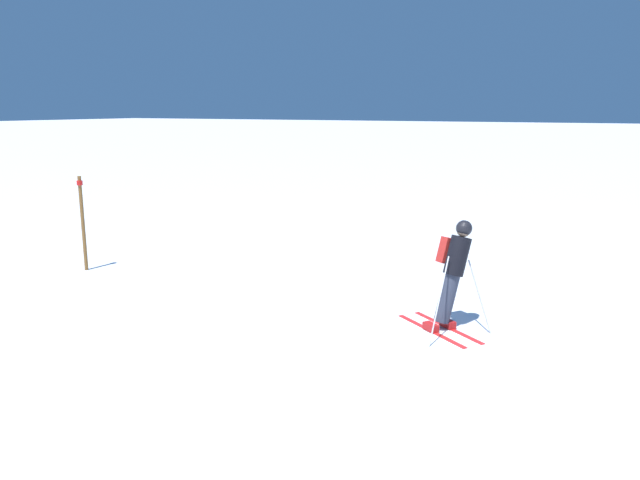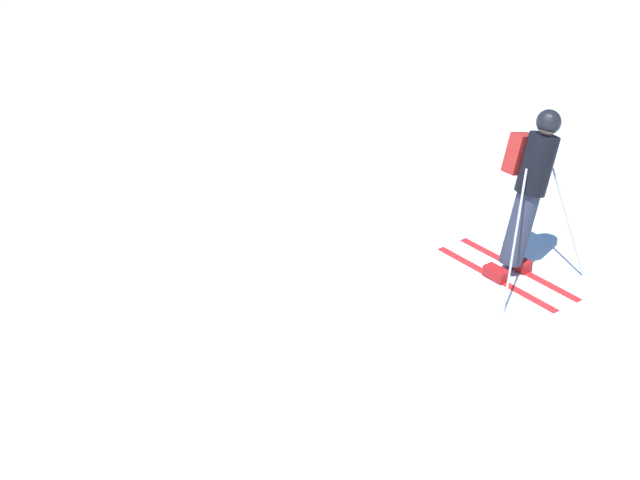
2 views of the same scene
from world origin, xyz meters
The scene contains 3 objects.
ground_plane centered at (0.00, 0.00, 0.00)m, with size 300.00×300.00×0.00m, color white.
skier centered at (1.32, -0.13, 1.03)m, with size 1.53×1.70×1.87m.
trail_marker centered at (1.13, 8.37, 1.18)m, with size 0.13×0.13×2.16m.
Camera 1 is at (-8.66, -2.84, 3.67)m, focal length 35.00 mm.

